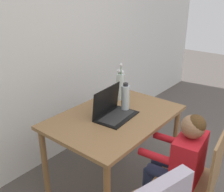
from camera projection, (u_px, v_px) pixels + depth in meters
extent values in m
cube|color=white|center=(46.00, 44.00, 2.50)|extent=(6.40, 0.05, 2.50)
cube|color=olive|center=(115.00, 117.00, 2.24)|extent=(1.13, 0.79, 0.03)
cylinder|color=olive|center=(175.00, 142.00, 2.56)|extent=(0.05, 0.05, 0.71)
cylinder|color=olive|center=(45.00, 166.00, 2.21)|extent=(0.05, 0.05, 0.71)
cylinder|color=olive|center=(119.00, 121.00, 2.96)|extent=(0.05, 0.05, 0.71)
cube|color=olive|center=(186.00, 179.00, 1.96)|extent=(0.44, 0.44, 0.02)
cube|color=olive|center=(217.00, 163.00, 1.78)|extent=(0.38, 0.06, 0.42)
cylinder|color=olive|center=(170.00, 180.00, 2.26)|extent=(0.04, 0.04, 0.42)
cube|color=red|center=(189.00, 158.00, 1.89)|extent=(0.34, 0.21, 0.35)
sphere|color=#936B4C|center=(193.00, 127.00, 1.79)|extent=(0.17, 0.17, 0.17)
sphere|color=#4C3319|center=(196.00, 125.00, 1.77)|extent=(0.14, 0.14, 0.14)
cylinder|color=navy|center=(172.00, 165.00, 2.07)|extent=(0.12, 0.29, 0.09)
cylinder|color=navy|center=(165.00, 175.00, 1.96)|extent=(0.12, 0.29, 0.09)
cylinder|color=navy|center=(154.00, 181.00, 2.23)|extent=(0.08, 0.08, 0.44)
cylinder|color=navy|center=(146.00, 192.00, 2.12)|extent=(0.08, 0.08, 0.44)
cylinder|color=red|center=(168.00, 139.00, 2.09)|extent=(0.08, 0.24, 0.06)
cylinder|color=red|center=(154.00, 156.00, 1.88)|extent=(0.08, 0.24, 0.06)
cube|color=black|center=(117.00, 117.00, 2.20)|extent=(0.39, 0.27, 0.01)
cube|color=#2D2D2D|center=(117.00, 116.00, 2.20)|extent=(0.34, 0.19, 0.00)
cube|color=black|center=(106.00, 100.00, 2.21)|extent=(0.37, 0.06, 0.24)
cube|color=black|center=(106.00, 100.00, 2.21)|extent=(0.33, 0.05, 0.21)
cylinder|color=silver|center=(120.00, 87.00, 2.52)|extent=(0.08, 0.08, 0.26)
cylinder|color=#3D7A38|center=(121.00, 83.00, 2.52)|extent=(0.01, 0.01, 0.22)
sphere|color=white|center=(121.00, 72.00, 2.48)|extent=(0.04, 0.04, 0.04)
cylinder|color=#3D7A38|center=(119.00, 85.00, 2.52)|extent=(0.01, 0.01, 0.18)
sphere|color=white|center=(119.00, 76.00, 2.49)|extent=(0.04, 0.04, 0.04)
cylinder|color=#3D7A38|center=(119.00, 83.00, 2.49)|extent=(0.01, 0.01, 0.24)
sphere|color=white|center=(119.00, 71.00, 2.45)|extent=(0.03, 0.03, 0.03)
cylinder|color=#3D7A38|center=(121.00, 80.00, 2.47)|extent=(0.01, 0.01, 0.30)
sphere|color=white|center=(121.00, 65.00, 2.42)|extent=(0.03, 0.03, 0.03)
cylinder|color=#3D7A38|center=(122.00, 83.00, 2.50)|extent=(0.01, 0.01, 0.22)
sphere|color=white|center=(122.00, 72.00, 2.46)|extent=(0.04, 0.04, 0.04)
cylinder|color=silver|center=(125.00, 98.00, 2.29)|extent=(0.07, 0.07, 0.23)
cylinder|color=#262628|center=(126.00, 84.00, 2.24)|extent=(0.04, 0.04, 0.03)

